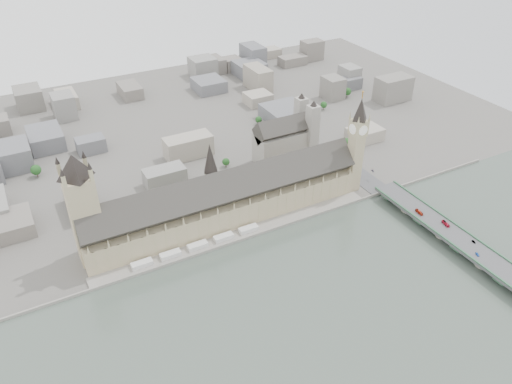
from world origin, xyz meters
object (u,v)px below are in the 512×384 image
palace_of_westminster (225,200)px  westminster_abbey (286,139)px  elizabeth_tower (357,139)px  car_silver (474,242)px  victoria_tower (82,204)px  car_blue (477,254)px  car_approach (373,171)px  red_bus_north (419,212)px  red_bus_south (446,224)px  westminster_bridge (437,227)px

palace_of_westminster → westminster_abbey: 134.09m
elizabeth_tower → car_silver: bearing=-77.0°
palace_of_westminster → elizabeth_tower: size_ratio=2.47×
victoria_tower → car_blue: 326.04m
car_silver → car_approach: (0.13, 134.29, 0.01)m
red_bus_north → car_blue: 67.54m
car_blue → car_silver: (10.44, 13.18, -0.11)m
red_bus_north → car_blue: bearing=-83.4°
elizabeth_tower → red_bus_south: bearing=-74.8°
red_bus_south → car_silver: bearing=-74.2°
victoria_tower → westminster_abbey: size_ratio=1.47×
palace_of_westminster → car_silver: 220.51m
victoria_tower → car_blue: victoria_tower is taller
westminster_bridge → westminster_abbey: bearing=105.6°
victoria_tower → car_approach: size_ratio=21.82×
car_approach → victoria_tower: bearing=-163.9°
westminster_abbey → car_silver: 225.41m
red_bus_south → car_blue: size_ratio=2.13×
westminster_bridge → car_approach: (6.18, 99.19, 5.79)m
car_silver → car_blue: bearing=-117.5°
palace_of_westminster → elizabeth_tower: bearing=-4.8°
victoria_tower → westminster_abbey: (232.92, 69.00, -30.12)m
elizabeth_tower → westminster_bridge: bearing=-75.9°
victoria_tower → car_blue: (279.61, -161.77, -44.19)m
westminster_bridge → palace_of_westminster: bearing=146.5°
victoria_tower → car_blue: bearing=-30.1°
red_bus_north → car_approach: size_ratio=2.06×
palace_of_westminster → car_blue: palace_of_westminster is taller
red_bus_north → car_approach: (10.92, 79.92, -0.65)m
westminster_abbey → car_blue: 235.86m
palace_of_westminster → westminster_bridge: bearing=-33.5°
palace_of_westminster → westminster_abbey: (110.92, 75.30, 2.38)m
victoria_tower → car_silver: size_ratio=25.25×
victoria_tower → palace_of_westminster: bearing=-3.0°
victoria_tower → westminster_bridge: bearing=-21.8°
palace_of_westminster → red_bus_north: palace_of_westminster is taller
victoria_tower → red_bus_north: bearing=-18.6°
elizabeth_tower → westminster_abbey: bearing=107.3°
elizabeth_tower → car_silver: (30.05, -130.59, -47.18)m
car_silver → westminster_abbey: bearing=115.7°
elizabeth_tower → car_blue: bearing=-82.2°
elizabeth_tower → red_bus_south: (27.50, -100.90, -46.51)m
westminster_abbey → car_blue: (46.68, -230.77, -14.07)m
car_blue → car_silver: 16.81m
elizabeth_tower → westminster_abbey: (-27.08, 87.00, -33.01)m
palace_of_westminster → westminster_bridge: 195.05m
elizabeth_tower → car_blue: elizabeth_tower is taller
westminster_bridge → elizabeth_tower: bearing=104.1°
westminster_abbey → palace_of_westminster: bearing=-145.8°
westminster_abbey → red_bus_south: 196.13m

